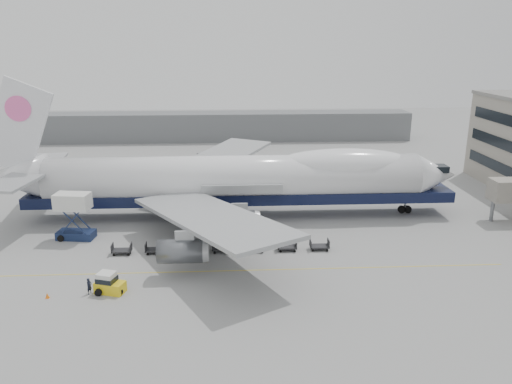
{
  "coord_description": "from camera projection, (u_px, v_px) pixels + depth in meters",
  "views": [
    {
      "loc": [
        -0.59,
        -56.14,
        24.28
      ],
      "look_at": [
        2.75,
        6.0,
        5.39
      ],
      "focal_mm": 35.0,
      "sensor_mm": 36.0,
      "label": 1
    }
  ],
  "objects": [
    {
      "name": "dolly_4",
      "position": [
        254.0,
        247.0,
        59.95
      ],
      "size": [
        2.3,
        1.35,
        1.3
      ],
      "color": "#2D2D30",
      "rests_on": "ground"
    },
    {
      "name": "baggage_tug",
      "position": [
        109.0,
        284.0,
        50.03
      ],
      "size": [
        3.23,
        2.36,
        2.12
      ],
      "rotation": [
        0.0,
        0.0,
        -0.31
      ],
      "color": "yellow",
      "rests_on": "ground"
    },
    {
      "name": "airliner",
      "position": [
        239.0,
        178.0,
        70.59
      ],
      "size": [
        67.0,
        55.3,
        19.98
      ],
      "color": "white",
      "rests_on": "ground"
    },
    {
      "name": "dolly_0",
      "position": [
        122.0,
        250.0,
        59.14
      ],
      "size": [
        2.3,
        1.35,
        1.3
      ],
      "color": "#2D2D30",
      "rests_on": "ground"
    },
    {
      "name": "ground_worker",
      "position": [
        89.0,
        286.0,
        49.74
      ],
      "size": [
        0.64,
        0.73,
        1.68
      ],
      "primitive_type": "imported",
      "rotation": [
        0.0,
        0.0,
        1.09
      ],
      "color": "black",
      "rests_on": "ground"
    },
    {
      "name": "hangar",
      "position": [
        192.0,
        127.0,
        126.08
      ],
      "size": [
        110.0,
        8.0,
        7.0
      ],
      "primitive_type": "cube",
      "color": "slate",
      "rests_on": "ground"
    },
    {
      "name": "dolly_6",
      "position": [
        319.0,
        246.0,
        60.36
      ],
      "size": [
        2.3,
        1.35,
        1.3
      ],
      "color": "#2D2D30",
      "rests_on": "ground"
    },
    {
      "name": "dolly_3",
      "position": [
        222.0,
        248.0,
        59.75
      ],
      "size": [
        2.3,
        1.35,
        1.3
      ],
      "color": "#2D2D30",
      "rests_on": "ground"
    },
    {
      "name": "ground",
      "position": [
        236.0,
        249.0,
        60.73
      ],
      "size": [
        260.0,
        260.0,
        0.0
      ],
      "primitive_type": "plane",
      "color": "gray",
      "rests_on": "ground"
    },
    {
      "name": "dolly_2",
      "position": [
        189.0,
        248.0,
        59.55
      ],
      "size": [
        2.3,
        1.35,
        1.3
      ],
      "color": "#2D2D30",
      "rests_on": "ground"
    },
    {
      "name": "dolly_1",
      "position": [
        155.0,
        249.0,
        59.34
      ],
      "size": [
        2.3,
        1.35,
        1.3
      ],
      "color": "#2D2D30",
      "rests_on": "ground"
    },
    {
      "name": "catering_truck",
      "position": [
        74.0,
        213.0,
        63.0
      ],
      "size": [
        4.88,
        3.65,
        6.02
      ],
      "rotation": [
        0.0,
        0.0,
        -0.13
      ],
      "color": "#182549",
      "rests_on": "ground"
    },
    {
      "name": "apron_line",
      "position": [
        237.0,
        271.0,
        54.99
      ],
      "size": [
        60.0,
        0.15,
        0.01
      ],
      "primitive_type": "cube",
      "color": "gold",
      "rests_on": "ground"
    },
    {
      "name": "dolly_5",
      "position": [
        287.0,
        246.0,
        60.16
      ],
      "size": [
        2.3,
        1.35,
        1.3
      ],
      "color": "#2D2D30",
      "rests_on": "ground"
    },
    {
      "name": "traffic_cone",
      "position": [
        47.0,
        296.0,
        49.07
      ],
      "size": [
        0.38,
        0.38,
        0.57
      ],
      "rotation": [
        0.0,
        0.0,
        -0.04
      ],
      "color": "orange",
      "rests_on": "ground"
    }
  ]
}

